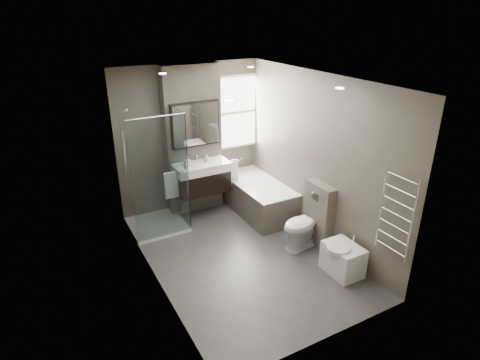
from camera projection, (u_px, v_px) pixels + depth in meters
room at (242, 175)px, 5.52m from camera, size 2.70×3.90×2.70m
vanity_pier at (193, 141)px, 6.95m from camera, size 1.00×0.25×2.60m
vanity at (202, 177)px, 6.88m from camera, size 0.95×0.47×0.66m
mirror_cabinet at (196, 124)px, 6.68m from camera, size 0.86×0.08×0.76m
towel_left at (171, 185)px, 6.63m from camera, size 0.24×0.06×0.44m
towel_right at (231, 173)px, 7.12m from camera, size 0.24×0.06×0.44m
shower_enclosure at (163, 201)px, 6.59m from camera, size 0.90×0.90×2.00m
bathtub at (257, 196)px, 7.20m from camera, size 0.75×1.60×0.57m
window at (236, 112)px, 7.27m from camera, size 0.98×0.06×1.33m
toilet at (305, 224)px, 6.12m from camera, size 0.81×0.54×0.77m
cistern_box at (319, 214)px, 6.16m from camera, size 0.19×0.55×1.00m
bidet at (343, 259)px, 5.54m from camera, size 0.46×0.54×0.56m
towel_radiator at (396, 215)px, 4.85m from camera, size 0.03×0.49×1.10m
soap_bottle_a at (187, 161)px, 6.63m from camera, size 0.08×0.08×0.17m
soap_bottle_b at (207, 158)px, 6.86m from camera, size 0.10×0.10×0.13m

